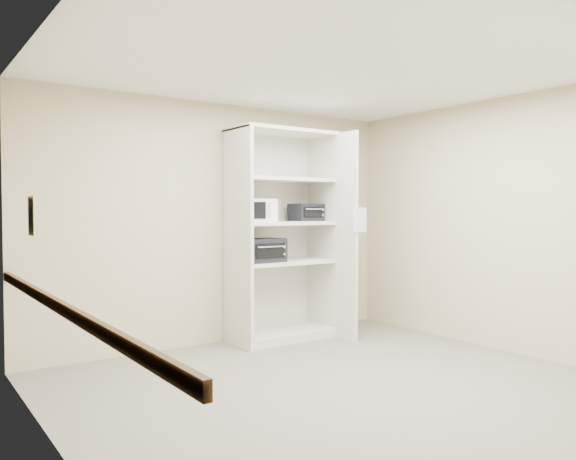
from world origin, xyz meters
TOP-DOWN VIEW (x-y plane):
  - floor at (0.00, 0.00)m, footprint 4.50×4.00m
  - ceiling at (0.00, 0.00)m, footprint 4.50×4.00m
  - wall_back at (0.00, 2.00)m, footprint 4.50×0.02m
  - wall_front at (0.00, -2.00)m, footprint 4.50×0.02m
  - wall_left at (-2.25, 0.00)m, footprint 0.02×4.00m
  - wall_right at (2.25, 0.00)m, footprint 0.02×4.00m
  - shelving_unit at (0.67, 1.70)m, footprint 1.24×0.92m
  - microwave at (0.27, 1.74)m, footprint 0.43×0.33m
  - toaster_oven_upper at (1.00, 1.74)m, footprint 0.37×0.29m
  - toaster_oven_lower at (0.30, 1.65)m, footprint 0.49×0.38m
  - paper_sign at (1.26, 1.07)m, footprint 0.21×0.02m
  - chair_rail at (-2.23, 0.00)m, footprint 0.04×3.98m
  - wall_poster at (-2.24, 0.76)m, footprint 0.01×0.21m

SIDE VIEW (x-z plane):
  - floor at x=0.00m, z-range -0.01..0.01m
  - chair_rail at x=-2.23m, z-range 0.86..0.94m
  - toaster_oven_lower at x=0.30m, z-range 0.92..1.18m
  - shelving_unit at x=0.67m, z-range -0.08..2.34m
  - wall_back at x=0.00m, z-range 0.00..2.70m
  - wall_front at x=0.00m, z-range 0.00..2.70m
  - wall_left at x=-2.25m, z-range 0.00..2.70m
  - wall_right at x=2.25m, z-range 0.00..2.70m
  - paper_sign at x=1.26m, z-range 1.25..1.53m
  - wall_poster at x=-2.24m, z-range 1.31..1.60m
  - toaster_oven_upper at x=1.00m, z-range 1.37..1.58m
  - microwave at x=0.27m, z-range 1.37..1.63m
  - ceiling at x=0.00m, z-range 2.70..2.71m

